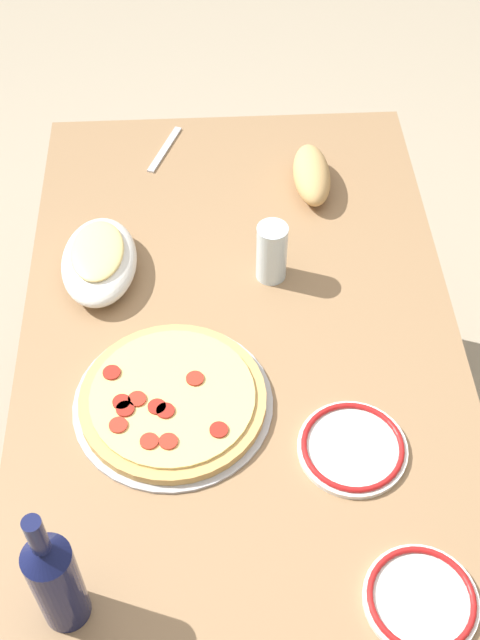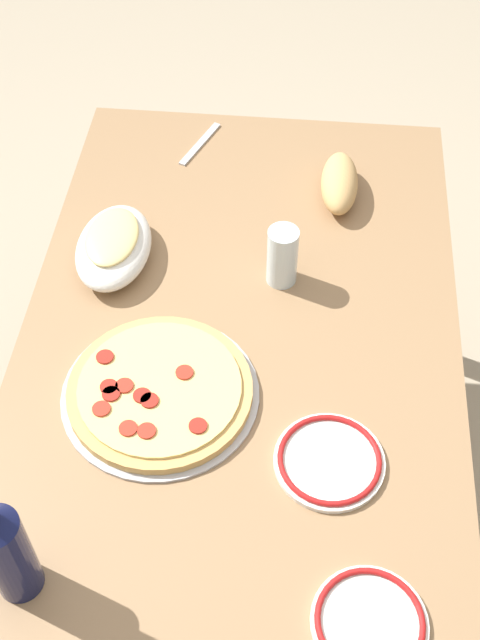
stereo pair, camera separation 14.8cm
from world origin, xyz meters
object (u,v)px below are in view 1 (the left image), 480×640
baked_pasta_dish (99,259)px  bread_loaf (312,175)px  pepperoni_pizza (173,400)px  water_glass (272,252)px  side_plate_near (421,599)px  side_plate_far (352,447)px  wine_bottle (55,579)px  dining_table (240,368)px

baked_pasta_dish → bread_loaf: 0.51m
pepperoni_pizza → water_glass: (-0.31, 0.20, 0.05)m
water_glass → side_plate_near: (0.68, 0.17, -0.06)m
side_plate_far → bread_loaf: bread_loaf is taller
side_plate_near → side_plate_far: bearing=-166.1°
wine_bottle → baked_pasta_dish: bearing=179.0°
water_glass → baked_pasta_dish: bearing=-93.7°
bread_loaf → pepperoni_pizza: bearing=-28.4°
pepperoni_pizza → side_plate_near: size_ratio=2.03×
dining_table → pepperoni_pizza: 0.25m
wine_bottle → water_glass: size_ratio=2.22×
baked_pasta_dish → side_plate_far: 0.63m
wine_bottle → side_plate_far: wine_bottle is taller
pepperoni_pizza → side_plate_near: pepperoni_pizza is taller
dining_table → water_glass: size_ratio=10.31×
baked_pasta_dish → wine_bottle: size_ratio=0.83×
baked_pasta_dish → side_plate_near: bearing=36.3°
pepperoni_pizza → side_plate_far: pepperoni_pizza is taller
bread_loaf → side_plate_far: bearing=-0.1°
wine_bottle → side_plate_near: 0.54m
pepperoni_pizza → wine_bottle: bearing=-23.5°
pepperoni_pizza → side_plate_far: 0.32m
dining_table → bread_loaf: (-0.40, 0.18, 0.16)m
baked_pasta_dish → water_glass: size_ratio=1.85×
dining_table → baked_pasta_dish: size_ratio=5.57×
baked_pasta_dish → side_plate_far: baked_pasta_dish is taller
baked_pasta_dish → water_glass: (0.02, 0.34, 0.02)m
pepperoni_pizza → water_glass: bearing=147.1°
dining_table → side_plate_near: side_plate_near is taller
water_glass → bread_loaf: size_ratio=0.68×
dining_table → side_plate_near: bearing=24.2°
dining_table → wine_bottle: size_ratio=4.64×
baked_pasta_dish → bread_loaf: bearing=117.9°
side_plate_far → side_plate_near: bearing=13.9°
water_glass → pepperoni_pizza: bearing=-32.9°
water_glass → wine_bottle: bearing=-28.0°
wine_bottle → side_plate_near: size_ratio=1.65×
dining_table → baked_pasta_dish: bearing=-120.8°
side_plate_near → bread_loaf: (-0.94, -0.06, 0.03)m
dining_table → side_plate_near: size_ratio=7.65×
pepperoni_pizza → wine_bottle: 0.41m
side_plate_near → pepperoni_pizza: bearing=-135.3°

